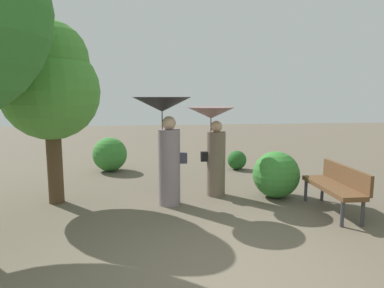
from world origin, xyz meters
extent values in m
plane|color=brown|center=(0.00, 0.00, 0.00)|extent=(40.00, 40.00, 0.00)
cylinder|color=gray|center=(-0.50, 2.73, 0.72)|extent=(0.41, 0.41, 1.44)
sphere|color=tan|center=(-0.50, 2.73, 1.56)|extent=(0.26, 0.26, 0.26)
cylinder|color=#333338|center=(-0.62, 2.72, 1.36)|extent=(0.02, 0.02, 0.83)
cone|color=black|center=(-0.62, 2.72, 1.90)|extent=(1.08, 1.08, 0.27)
cube|color=#333342|center=(-0.23, 2.73, 0.89)|extent=(0.14, 0.10, 0.20)
cylinder|color=#6B5B4C|center=(0.50, 3.20, 0.66)|extent=(0.38, 0.38, 1.33)
sphere|color=tan|center=(0.50, 3.20, 1.44)|extent=(0.24, 0.24, 0.24)
cylinder|color=#333338|center=(0.38, 3.20, 1.24)|extent=(0.02, 0.02, 0.73)
cone|color=gray|center=(0.38, 3.20, 1.72)|extent=(0.98, 0.98, 0.22)
cube|color=black|center=(0.25, 3.20, 0.82)|extent=(0.14, 0.10, 0.20)
cylinder|color=#38383D|center=(2.17, 2.56, 0.22)|extent=(0.06, 0.06, 0.44)
cylinder|color=#38383D|center=(2.51, 2.56, 0.22)|extent=(0.06, 0.06, 0.44)
cylinder|color=#38383D|center=(2.13, 1.23, 0.22)|extent=(0.06, 0.06, 0.44)
cylinder|color=#38383D|center=(2.47, 1.22, 0.22)|extent=(0.06, 0.06, 0.44)
cube|color=brown|center=(2.32, 1.89, 0.46)|extent=(0.48, 1.51, 0.08)
cube|color=brown|center=(2.56, 1.88, 0.66)|extent=(0.10, 1.50, 0.35)
cylinder|color=#4C3823|center=(-2.67, 3.12, 1.43)|extent=(0.29, 0.29, 2.86)
sphere|color=#4C9338|center=(-2.67, 3.12, 2.14)|extent=(1.81, 1.81, 1.81)
sphere|color=#4C9338|center=(-2.67, 3.12, 2.71)|extent=(1.45, 1.45, 1.45)
sphere|color=#235B23|center=(1.58, 5.57, 0.27)|extent=(0.53, 0.53, 0.53)
sphere|color=#387F33|center=(-1.92, 5.83, 0.46)|extent=(0.93, 0.93, 0.93)
sphere|color=#387F33|center=(1.68, 2.90, 0.47)|extent=(0.94, 0.94, 0.94)
camera|label=1|loc=(-0.91, -3.61, 2.08)|focal=32.06mm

